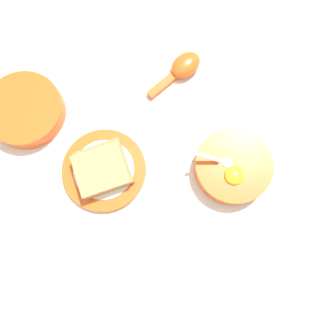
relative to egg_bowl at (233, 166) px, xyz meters
name	(u,v)px	position (x,y,z in m)	size (l,w,h in m)	color
ground_plane	(144,122)	(0.22, -0.01, -0.02)	(3.00, 3.00, 0.00)	silver
egg_bowl	(233,166)	(0.00, 0.00, 0.00)	(0.16, 0.16, 0.07)	#DB5119
toast_plate	(104,170)	(0.24, 0.12, -0.02)	(0.18, 0.18, 0.01)	#DB5119
toast_sandwich	(102,169)	(0.24, 0.12, 0.01)	(0.14, 0.15, 0.03)	#9E7042
soup_spoon	(183,68)	(0.19, -0.16, -0.01)	(0.09, 0.15, 0.03)	#DB5119
congee_bowl	(25,110)	(0.45, 0.08, 0.00)	(0.17, 0.17, 0.04)	#DB5119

